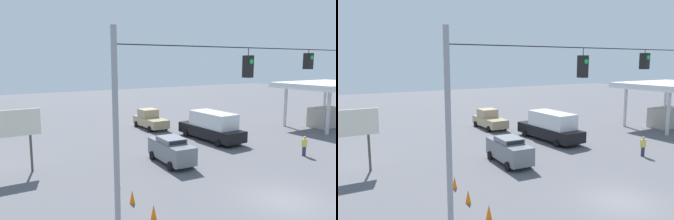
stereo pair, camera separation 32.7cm
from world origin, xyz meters
The scene contains 11 objects.
ground_plane centered at (0.00, 0.00, 0.00)m, with size 140.00×140.00×0.00m, color #56565B.
overhead_signal_span centered at (0.07, 0.90, 5.29)m, with size 20.21×0.38×8.63m.
sedan_grey_withflow_mid centered at (1.75, -8.79, 1.02)m, with size 2.17×4.68×1.96m.
pickup_truck_tan_oncoming_deep centered at (-3.00, -20.87, 0.98)m, with size 2.27×5.09×2.12m.
box_truck_black_oncoming_far centered at (-5.32, -12.85, 1.35)m, with size 2.74×7.35×2.72m.
traffic_cone_nearest centered at (7.06, -1.86, 0.37)m, with size 0.30×0.30×0.74m, color orange.
traffic_cone_second centered at (7.17, -4.00, 0.37)m, with size 0.30×0.30×0.74m, color orange.
traffic_cone_third centered at (7.03, -6.26, 0.37)m, with size 0.30×0.30×0.74m, color orange.
gas_station centered at (-20.67, -11.17, 3.71)m, with size 10.76×7.68×5.09m.
roadside_billboard centered at (12.46, -12.23, 3.19)m, with size 4.70×0.16×4.33m.
pedestrian centered at (-8.28, -4.89, 0.80)m, with size 0.40×0.28×1.61m.
Camera 1 is at (14.12, 11.00, 7.47)m, focal length 35.00 mm.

